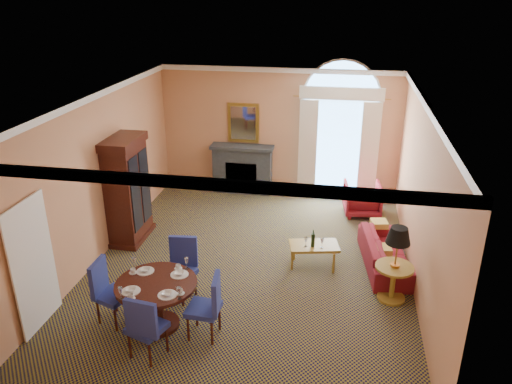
% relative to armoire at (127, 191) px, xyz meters
% --- Properties ---
extents(ground, '(7.50, 7.50, 0.00)m').
position_rel_armoire_xyz_m(ground, '(2.72, -0.59, -1.08)').
color(ground, '#131135').
rests_on(ground, ground).
extents(room_envelope, '(6.04, 7.52, 3.45)m').
position_rel_armoire_xyz_m(room_envelope, '(2.69, 0.08, 1.43)').
color(room_envelope, tan).
rests_on(room_envelope, ground).
extents(armoire, '(0.64, 1.14, 2.23)m').
position_rel_armoire_xyz_m(armoire, '(0.00, 0.00, 0.00)').
color(armoire, black).
rests_on(armoire, ground).
extents(dining_table, '(1.27, 1.27, 1.00)m').
position_rel_armoire_xyz_m(dining_table, '(1.63, -2.75, -0.49)').
color(dining_table, black).
rests_on(dining_table, ground).
extents(dining_chair_north, '(0.60, 0.60, 1.08)m').
position_rel_armoire_xyz_m(dining_chair_north, '(1.73, -1.83, -0.46)').
color(dining_chair_north, navy).
rests_on(dining_chair_north, ground).
extents(dining_chair_south, '(0.61, 0.61, 1.08)m').
position_rel_armoire_xyz_m(dining_chair_south, '(1.74, -3.52, -0.46)').
color(dining_chair_south, navy).
rests_on(dining_chair_south, ground).
extents(dining_chair_east, '(0.54, 0.52, 1.08)m').
position_rel_armoire_xyz_m(dining_chair_east, '(2.50, -2.85, -0.46)').
color(dining_chair_east, navy).
rests_on(dining_chair_east, ground).
extents(dining_chair_west, '(0.62, 0.62, 1.08)m').
position_rel_armoire_xyz_m(dining_chair_west, '(0.80, -2.75, -0.46)').
color(dining_chair_west, navy).
rests_on(dining_chair_west, ground).
extents(sofa, '(1.02, 2.05, 0.58)m').
position_rel_armoire_xyz_m(sofa, '(5.27, -0.23, -0.79)').
color(sofa, maroon).
rests_on(sofa, ground).
extents(armchair, '(0.91, 0.94, 0.77)m').
position_rel_armoire_xyz_m(armchair, '(4.86, 2.11, -0.69)').
color(armchair, maroon).
rests_on(armchair, ground).
extents(coffee_table, '(1.01, 0.70, 0.81)m').
position_rel_armoire_xyz_m(coffee_table, '(3.91, -0.50, -0.64)').
color(coffee_table, '#A88632').
rests_on(coffee_table, ground).
extents(side_table, '(0.65, 0.65, 1.35)m').
position_rel_armoire_xyz_m(side_table, '(5.32, -1.34, -0.21)').
color(side_table, '#A88632').
rests_on(side_table, ground).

